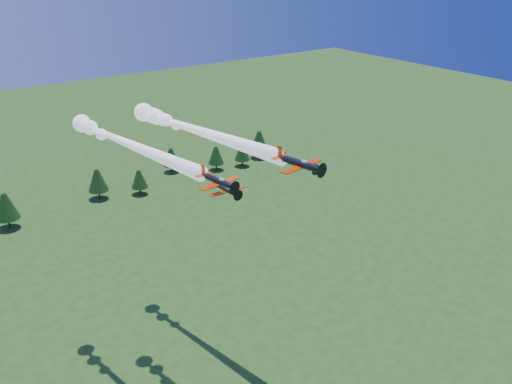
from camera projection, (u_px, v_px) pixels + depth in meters
plane_lead at (192, 129)px, 103.68m from camera, size 12.94×46.56×3.70m
plane_left at (123, 142)px, 106.62m from camera, size 11.97×48.49×3.70m
plane_right at (199, 132)px, 120.90m from camera, size 12.86×50.15×3.70m
plane_slot at (226, 189)px, 101.84m from camera, size 7.21×7.84×2.54m
treeline at (90, 184)px, 194.32m from camera, size 153.94×20.20×11.75m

